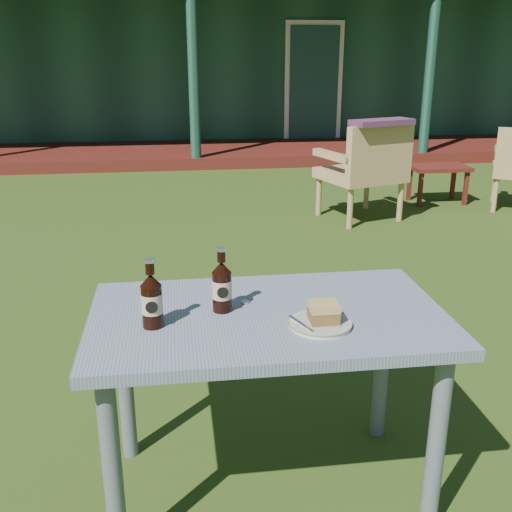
{
  "coord_description": "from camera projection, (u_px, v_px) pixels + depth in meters",
  "views": [
    {
      "loc": [
        -0.29,
        -3.43,
        1.56
      ],
      "look_at": [
        0.0,
        -1.3,
        0.82
      ],
      "focal_mm": 42.0,
      "sensor_mm": 36.0,
      "label": 1
    }
  ],
  "objects": [
    {
      "name": "armchair_left",
      "position": [
        366.0,
        167.0,
        5.62
      ],
      "size": [
        0.85,
        0.83,
        0.92
      ],
      "color": "tan",
      "rests_on": "ground"
    },
    {
      "name": "cake_slice",
      "position": [
        324.0,
        312.0,
        1.92
      ],
      "size": [
        0.09,
        0.09,
        0.06
      ],
      "color": "brown",
      "rests_on": "plate"
    },
    {
      "name": "plate",
      "position": [
        320.0,
        324.0,
        1.92
      ],
      "size": [
        0.2,
        0.2,
        0.01
      ],
      "color": "silver",
      "rests_on": "cafe_table"
    },
    {
      "name": "fork",
      "position": [
        301.0,
        324.0,
        1.9
      ],
      "size": [
        0.06,
        0.13,
        0.0
      ],
      "primitive_type": "cube",
      "rotation": [
        0.0,
        0.0,
        0.38
      ],
      "color": "silver",
      "rests_on": "plate"
    },
    {
      "name": "floral_throw",
      "position": [
        382.0,
        122.0,
        5.32
      ],
      "size": [
        0.62,
        0.4,
        0.05
      ],
      "primitive_type": "cube",
      "rotation": [
        0.0,
        0.0,
        3.47
      ],
      "color": "#532A48",
      "rests_on": "armchair_left"
    },
    {
      "name": "ground",
      "position": [
        228.0,
        312.0,
        3.76
      ],
      "size": [
        80.0,
        80.0,
        0.0
      ],
      "primitive_type": "plane",
      "color": "#334916"
    },
    {
      "name": "side_table",
      "position": [
        439.0,
        171.0,
        6.34
      ],
      "size": [
        0.6,
        0.4,
        0.4
      ],
      "color": "#521A13",
      "rests_on": "ground"
    },
    {
      "name": "pavilion",
      "position": [
        184.0,
        47.0,
        12.02
      ],
      "size": [
        15.8,
        8.3,
        3.45
      ],
      "color": "#1A4332",
      "rests_on": "ground"
    },
    {
      "name": "cafe_table",
      "position": [
        268.0,
        340.0,
        2.06
      ],
      "size": [
        1.2,
        0.7,
        0.72
      ],
      "color": "slate",
      "rests_on": "ground"
    },
    {
      "name": "cola_bottle_far",
      "position": [
        152.0,
        300.0,
        1.89
      ],
      "size": [
        0.07,
        0.07,
        0.23
      ],
      "color": "black",
      "rests_on": "cafe_table"
    },
    {
      "name": "bottle_cap",
      "position": [
        245.0,
        302.0,
        2.1
      ],
      "size": [
        0.03,
        0.03,
        0.01
      ],
      "primitive_type": "cylinder",
      "color": "silver",
      "rests_on": "cafe_table"
    },
    {
      "name": "cola_bottle_near",
      "position": [
        222.0,
        286.0,
        2.01
      ],
      "size": [
        0.07,
        0.07,
        0.23
      ],
      "color": "black",
      "rests_on": "cafe_table"
    }
  ]
}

